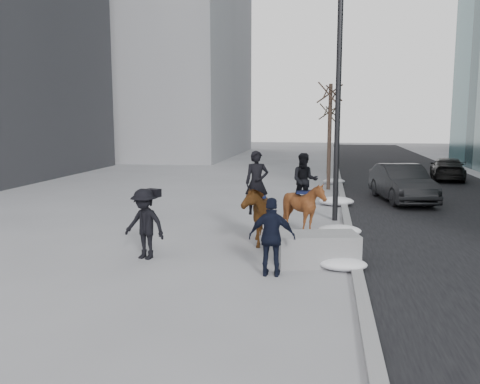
% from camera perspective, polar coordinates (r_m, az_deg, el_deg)
% --- Properties ---
extents(ground, '(120.00, 120.00, 0.00)m').
position_cam_1_polar(ground, '(12.76, -0.91, -7.46)').
color(ground, gray).
rests_on(ground, ground).
extents(road, '(8.00, 90.00, 0.01)m').
position_cam_1_polar(road, '(22.84, 21.51, -0.97)').
color(road, black).
rests_on(road, ground).
extents(curb, '(0.25, 90.00, 0.12)m').
position_cam_1_polar(curb, '(22.35, 11.43, -0.60)').
color(curb, gray).
rests_on(curb, ground).
extents(planter, '(2.05, 1.34, 0.76)m').
position_cam_1_polar(planter, '(12.30, 8.69, -6.33)').
color(planter, gray).
rests_on(planter, ground).
extents(car_near, '(2.41, 4.89, 1.54)m').
position_cam_1_polar(car_near, '(22.19, 17.73, 0.96)').
color(car_near, black).
rests_on(car_near, ground).
extents(car_far, '(2.45, 4.57, 1.26)m').
position_cam_1_polar(car_far, '(30.73, 22.26, 2.43)').
color(car_far, black).
rests_on(car_far, ground).
extents(tree_near, '(1.20, 1.20, 5.63)m').
position_cam_1_polar(tree_near, '(24.93, 10.04, 6.71)').
color(tree_near, '#3B2B22').
rests_on(tree_near, ground).
extents(tree_far, '(1.20, 1.20, 4.62)m').
position_cam_1_polar(tree_far, '(32.20, 9.95, 6.17)').
color(tree_far, '#392F22').
rests_on(tree_far, ground).
extents(mounted_left, '(1.29, 2.14, 2.58)m').
position_cam_1_polar(mounted_left, '(13.99, 1.81, -2.01)').
color(mounted_left, '#4A2D0E').
rests_on(mounted_left, ground).
extents(mounted_right, '(1.37, 1.52, 2.42)m').
position_cam_1_polar(mounted_right, '(15.41, 7.20, -1.06)').
color(mounted_right, '#532610').
rests_on(mounted_right, ground).
extents(feeder, '(1.04, 0.86, 1.75)m').
position_cam_1_polar(feeder, '(11.21, 3.62, -5.08)').
color(feeder, black).
rests_on(feeder, ground).
extents(camera_crew, '(1.27, 0.95, 1.75)m').
position_cam_1_polar(camera_crew, '(12.76, -10.65, -3.50)').
color(camera_crew, black).
rests_on(camera_crew, ground).
extents(lamppost, '(0.25, 1.09, 9.09)m').
position_cam_1_polar(lamppost, '(17.31, 11.04, 13.24)').
color(lamppost, black).
rests_on(lamppost, ground).
extents(snow_piles, '(1.39, 16.16, 0.35)m').
position_cam_1_polar(snow_piles, '(18.86, 10.85, -1.92)').
color(snow_piles, silver).
rests_on(snow_piles, ground).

